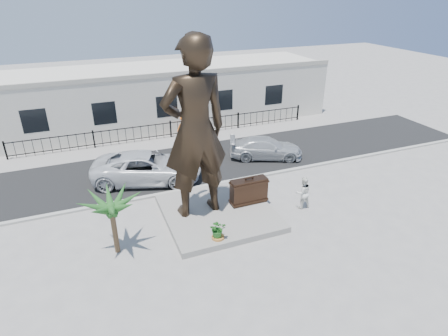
% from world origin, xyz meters
% --- Properties ---
extents(ground, '(100.00, 100.00, 0.00)m').
position_xyz_m(ground, '(0.00, 0.00, 0.00)').
color(ground, '#9E9991').
rests_on(ground, ground).
extents(street, '(40.00, 7.00, 0.01)m').
position_xyz_m(street, '(0.00, 8.00, 0.01)').
color(street, black).
rests_on(street, ground).
extents(curb, '(40.00, 0.25, 0.12)m').
position_xyz_m(curb, '(0.00, 4.50, 0.06)').
color(curb, '#A5A399').
rests_on(curb, ground).
extents(far_sidewalk, '(40.00, 2.50, 0.02)m').
position_xyz_m(far_sidewalk, '(0.00, 12.00, 0.01)').
color(far_sidewalk, '#9E9991').
rests_on(far_sidewalk, ground).
extents(plinth, '(5.20, 5.20, 0.30)m').
position_xyz_m(plinth, '(-0.50, 1.50, 0.15)').
color(plinth, gray).
rests_on(plinth, ground).
extents(fence, '(22.00, 0.10, 1.20)m').
position_xyz_m(fence, '(0.00, 12.80, 0.60)').
color(fence, black).
rests_on(fence, ground).
extents(building, '(28.00, 7.00, 4.40)m').
position_xyz_m(building, '(0.00, 17.00, 2.20)').
color(building, silver).
rests_on(building, ground).
extents(statue, '(3.20, 2.24, 8.37)m').
position_xyz_m(statue, '(-1.44, 1.87, 4.49)').
color(statue, black).
rests_on(statue, plinth).
extents(suitcase, '(1.88, 0.61, 1.32)m').
position_xyz_m(suitcase, '(1.20, 1.63, 0.96)').
color(suitcase, black).
rests_on(suitcase, plinth).
extents(tourist, '(0.87, 0.70, 1.73)m').
position_xyz_m(tourist, '(3.75, 0.63, 0.87)').
color(tourist, white).
rests_on(tourist, ground).
extents(car_white, '(6.76, 4.60, 1.72)m').
position_xyz_m(car_white, '(-2.99, 6.48, 0.87)').
color(car_white, silver).
rests_on(car_white, street).
extents(car_silver, '(5.10, 3.58, 1.37)m').
position_xyz_m(car_silver, '(4.91, 6.87, 0.70)').
color(car_silver, '#ADAFB1').
rests_on(car_silver, street).
extents(worker, '(1.18, 0.74, 1.75)m').
position_xyz_m(worker, '(0.91, 12.29, 0.90)').
color(worker, '#F5600C').
rests_on(worker, far_sidewalk).
extents(palm_tree, '(1.80, 1.80, 3.20)m').
position_xyz_m(palm_tree, '(-5.52, 0.47, 0.00)').
color(palm_tree, '#20521D').
rests_on(palm_tree, ground).
extents(planter, '(0.56, 0.56, 0.40)m').
position_xyz_m(planter, '(-1.33, -0.63, 0.20)').
color(planter, '#B87330').
rests_on(planter, ground).
extents(shrub, '(0.86, 0.80, 0.80)m').
position_xyz_m(shrub, '(-1.33, -0.63, 0.80)').
color(shrub, '#256721').
rests_on(shrub, planter).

